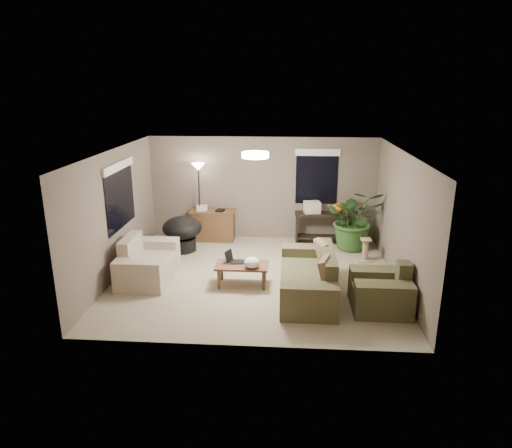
# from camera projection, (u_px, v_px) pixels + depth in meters

# --- Properties ---
(room_shell) EXTENTS (5.50, 5.50, 5.50)m
(room_shell) POSITION_uv_depth(u_px,v_px,m) (255.00, 217.00, 8.73)
(room_shell) COLOR tan
(room_shell) RESTS_ON ground
(main_sofa) EXTENTS (0.95, 2.20, 0.85)m
(main_sofa) POSITION_uv_depth(u_px,v_px,m) (309.00, 279.00, 8.29)
(main_sofa) COLOR #4A462C
(main_sofa) RESTS_ON ground
(throw_pillows) EXTENTS (0.36, 1.40, 0.47)m
(throw_pillows) POSITION_uv_depth(u_px,v_px,m) (324.00, 261.00, 8.16)
(throw_pillows) COLOR #8C7251
(throw_pillows) RESTS_ON main_sofa
(loveseat) EXTENTS (0.90, 1.60, 0.85)m
(loveseat) POSITION_uv_depth(u_px,v_px,m) (147.00, 264.00, 8.99)
(loveseat) COLOR beige
(loveseat) RESTS_ON ground
(armchair) EXTENTS (0.95, 1.00, 0.85)m
(armchair) POSITION_uv_depth(u_px,v_px,m) (381.00, 292.00, 7.75)
(armchair) COLOR brown
(armchair) RESTS_ON ground
(coffee_table) EXTENTS (1.00, 0.55, 0.42)m
(coffee_table) POSITION_uv_depth(u_px,v_px,m) (242.00, 267.00, 8.65)
(coffee_table) COLOR brown
(coffee_table) RESTS_ON ground
(laptop) EXTENTS (0.41, 0.25, 0.24)m
(laptop) POSITION_uv_depth(u_px,v_px,m) (234.00, 259.00, 8.72)
(laptop) COLOR black
(laptop) RESTS_ON coffee_table
(plastic_bag) EXTENTS (0.37, 0.35, 0.21)m
(plastic_bag) POSITION_uv_depth(u_px,v_px,m) (252.00, 263.00, 8.44)
(plastic_bag) COLOR white
(plastic_bag) RESTS_ON coffee_table
(desk) EXTENTS (1.10, 0.50, 0.75)m
(desk) POSITION_uv_depth(u_px,v_px,m) (213.00, 225.00, 11.18)
(desk) COLOR brown
(desk) RESTS_ON ground
(desk_papers) EXTENTS (0.69, 0.28, 0.12)m
(desk_papers) POSITION_uv_depth(u_px,v_px,m) (206.00, 208.00, 11.06)
(desk_papers) COLOR silver
(desk_papers) RESTS_ON desk
(console_table) EXTENTS (1.30, 0.40, 0.75)m
(console_table) POSITION_uv_depth(u_px,v_px,m) (322.00, 225.00, 10.95)
(console_table) COLOR black
(console_table) RESTS_ON ground
(pumpkin) EXTENTS (0.29, 0.29, 0.24)m
(pumpkin) POSITION_uv_depth(u_px,v_px,m) (337.00, 208.00, 10.80)
(pumpkin) COLOR orange
(pumpkin) RESTS_ON console_table
(cardboard_box) EXTENTS (0.41, 0.34, 0.27)m
(cardboard_box) POSITION_uv_depth(u_px,v_px,m) (312.00, 207.00, 10.84)
(cardboard_box) COLOR beige
(cardboard_box) RESTS_ON console_table
(papasan_chair) EXTENTS (0.92, 0.92, 0.80)m
(papasan_chair) POSITION_uv_depth(u_px,v_px,m) (182.00, 231.00, 10.43)
(papasan_chair) COLOR black
(papasan_chair) RESTS_ON ground
(floor_lamp) EXTENTS (0.32, 0.32, 1.91)m
(floor_lamp) POSITION_uv_depth(u_px,v_px,m) (199.00, 176.00, 10.81)
(floor_lamp) COLOR black
(floor_lamp) RESTS_ON ground
(ceiling_fixture) EXTENTS (0.50, 0.50, 0.10)m
(ceiling_fixture) POSITION_uv_depth(u_px,v_px,m) (255.00, 155.00, 8.38)
(ceiling_fixture) COLOR white
(ceiling_fixture) RESTS_ON room_shell
(houseplant) EXTENTS (1.30, 1.45, 1.13)m
(houseplant) POSITION_uv_depth(u_px,v_px,m) (354.00, 226.00, 10.52)
(houseplant) COLOR #2D5923
(houseplant) RESTS_ON ground
(cat_scratching_post) EXTENTS (0.32, 0.32, 0.50)m
(cat_scratching_post) POSITION_uv_depth(u_px,v_px,m) (365.00, 251.00, 9.89)
(cat_scratching_post) COLOR tan
(cat_scratching_post) RESTS_ON ground
(window_left) EXTENTS (0.05, 1.56, 1.33)m
(window_left) POSITION_uv_depth(u_px,v_px,m) (119.00, 184.00, 9.04)
(window_left) COLOR black
(window_left) RESTS_ON room_shell
(window_back) EXTENTS (1.06, 0.05, 1.33)m
(window_back) POSITION_uv_depth(u_px,v_px,m) (317.00, 168.00, 10.85)
(window_back) COLOR black
(window_back) RESTS_ON room_shell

